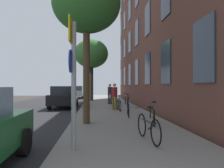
# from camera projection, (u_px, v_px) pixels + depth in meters

# --- Properties ---
(ground_plane) EXTENTS (41.80, 41.80, 0.00)m
(ground_plane) POSITION_uv_depth(u_px,v_px,m) (62.00, 108.00, 15.58)
(ground_plane) COLOR #332D28
(road_asphalt) EXTENTS (7.00, 38.00, 0.01)m
(road_asphalt) POSITION_uv_depth(u_px,v_px,m) (33.00, 109.00, 15.41)
(road_asphalt) COLOR #232326
(road_asphalt) RESTS_ON ground
(sidewalk) EXTENTS (4.20, 38.00, 0.12)m
(sidewalk) POSITION_uv_depth(u_px,v_px,m) (110.00, 107.00, 15.85)
(sidewalk) COLOR gray
(sidewalk) RESTS_ON ground
(building_facade) EXTENTS (0.56, 27.00, 13.88)m
(building_facade) POSITION_uv_depth(u_px,v_px,m) (145.00, 14.00, 15.61)
(building_facade) COLOR brown
(building_facade) RESTS_ON ground
(sign_post) EXTENTS (0.16, 0.60, 3.18)m
(sign_post) POSITION_uv_depth(u_px,v_px,m) (73.00, 73.00, 5.15)
(sign_post) COLOR gray
(sign_post) RESTS_ON sidewalk
(traffic_light) EXTENTS (0.43, 0.24, 3.74)m
(traffic_light) POSITION_uv_depth(u_px,v_px,m) (92.00, 76.00, 21.87)
(traffic_light) COLOR black
(traffic_light) RESTS_ON sidewalk
(tree_near) EXTENTS (2.81, 2.81, 6.11)m
(tree_near) POSITION_uv_depth(u_px,v_px,m) (87.00, 5.00, 8.72)
(tree_near) COLOR #4C3823
(tree_near) RESTS_ON sidewalk
(tree_far) EXTENTS (3.51, 3.51, 6.38)m
(tree_far) POSITION_uv_depth(u_px,v_px,m) (91.00, 54.00, 22.15)
(tree_far) COLOR #4C3823
(tree_far) RESTS_ON sidewalk
(bicycle_0) EXTENTS (0.42, 1.79, 0.99)m
(bicycle_0) POSITION_uv_depth(u_px,v_px,m) (148.00, 127.00, 5.90)
(bicycle_0) COLOR black
(bicycle_0) RESTS_ON sidewalk
(bicycle_1) EXTENTS (0.53, 1.57, 0.94)m
(bicycle_1) POSITION_uv_depth(u_px,v_px,m) (154.00, 115.00, 8.36)
(bicycle_1) COLOR black
(bicycle_1) RESTS_ON sidewalk
(bicycle_2) EXTENTS (0.42, 1.77, 0.97)m
(bicycle_2) POSITION_uv_depth(u_px,v_px,m) (128.00, 109.00, 10.70)
(bicycle_2) COLOR black
(bicycle_2) RESTS_ON sidewalk
(bicycle_3) EXTENTS (0.42, 1.64, 0.96)m
(bicycle_3) POSITION_uv_depth(u_px,v_px,m) (119.00, 105.00, 13.08)
(bicycle_3) COLOR black
(bicycle_3) RESTS_ON sidewalk
(bicycle_4) EXTENTS (0.53, 1.64, 0.95)m
(bicycle_4) POSITION_uv_depth(u_px,v_px,m) (128.00, 102.00, 15.55)
(bicycle_4) COLOR black
(bicycle_4) RESTS_ON sidewalk
(bicycle_5) EXTENTS (0.45, 1.65, 0.95)m
(bicycle_5) POSITION_uv_depth(u_px,v_px,m) (125.00, 100.00, 17.95)
(bicycle_5) COLOR black
(bicycle_5) RESTS_ON sidewalk
(pedestrian_0) EXTENTS (0.39, 0.39, 1.70)m
(pedestrian_0) POSITION_uv_depth(u_px,v_px,m) (114.00, 95.00, 13.61)
(pedestrian_0) COLOR olive
(pedestrian_0) RESTS_ON sidewalk
(pedestrian_1) EXTENTS (0.45, 0.45, 1.69)m
(pedestrian_1) POSITION_uv_depth(u_px,v_px,m) (110.00, 93.00, 17.80)
(pedestrian_1) COLOR #26262D
(pedestrian_1) RESTS_ON sidewalk
(car_1) EXTENTS (1.81, 4.41, 1.62)m
(car_1) POSITION_uv_depth(u_px,v_px,m) (64.00, 97.00, 16.03)
(car_1) COLOR black
(car_1) RESTS_ON road_asphalt
(car_2) EXTENTS (1.88, 4.38, 1.62)m
(car_2) POSITION_uv_depth(u_px,v_px,m) (77.00, 92.00, 28.48)
(car_2) COLOR #B7B7BC
(car_2) RESTS_ON road_asphalt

